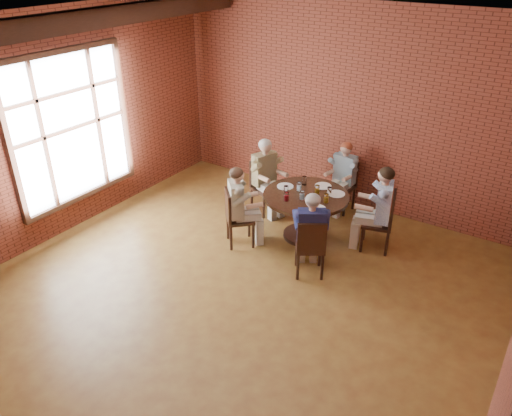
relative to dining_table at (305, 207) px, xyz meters
The scene contains 30 objects.
floor 2.07m from the dining_table, 92.16° to the right, with size 7.00×7.00×0.00m, color olive.
ceiling 3.50m from the dining_table, 92.16° to the right, with size 7.00×7.00×0.00m, color silver.
wall_back 1.90m from the dining_table, 92.88° to the left, with size 7.00×7.00×0.00m, color brown.
wall_left 4.05m from the dining_table, 148.98° to the right, with size 7.00×7.00×0.00m, color brown.
ceiling_beam 4.23m from the dining_table, 141.62° to the right, with size 0.22×6.90×0.26m, color #331A11.
window 3.80m from the dining_table, 153.82° to the right, with size 0.10×2.16×2.36m.
dining_table is the anchor object (origin of this frame).
chair_a 1.19m from the dining_table, 16.45° to the left, with size 0.53×0.53×0.94m.
diner_a 1.11m from the dining_table, 16.45° to the left, with size 0.53×0.66×1.34m, color #3E60A1, non-canonical shape.
chair_b 1.22m from the dining_table, 85.25° to the left, with size 0.41×0.41×0.88m.
diner_b 1.15m from the dining_table, 85.25° to the left, with size 0.47×0.58×1.24m, color #7C949E, non-canonical shape.
chair_c 1.11m from the dining_table, 158.72° to the left, with size 0.54×0.54×0.92m.
diner_c 1.04m from the dining_table, 158.72° to the left, with size 0.51×0.63×1.31m, color brown, non-canonical shape.
chair_d 1.11m from the dining_table, 135.42° to the right, with size 0.57×0.57×0.91m.
diner_d 1.04m from the dining_table, 135.42° to the right, with size 0.49×0.61×1.28m, color #CBAE9F, non-canonical shape.
chair_e 1.06m from the dining_table, 57.54° to the right, with size 0.54×0.54×0.90m.
diner_e 0.98m from the dining_table, 57.54° to the right, with size 0.49×0.60×1.27m, color #181B43, non-canonical shape.
plate_a 0.52m from the dining_table, 34.62° to the left, with size 0.26×0.26×0.01m, color white.
plate_b 0.47m from the dining_table, 78.00° to the left, with size 0.26×0.26×0.01m, color white.
plate_c 0.47m from the dining_table, behind, with size 0.26×0.26×0.01m, color white.
plate_d 0.53m from the dining_table, 42.37° to the right, with size 0.26×0.26×0.01m, color white.
glass_a 0.45m from the dining_table, 27.51° to the left, with size 0.07×0.07×0.14m, color white.
glass_b 0.34m from the dining_table, 43.39° to the left, with size 0.07×0.07×0.14m, color white.
glass_c 0.46m from the dining_table, 123.97° to the left, with size 0.07×0.07×0.14m, color white.
glass_d 0.34m from the dining_table, 159.30° to the left, with size 0.07×0.07×0.14m, color white.
glass_e 0.43m from the dining_table, 147.83° to the right, with size 0.07×0.07×0.14m, color white.
glass_f 0.47m from the dining_table, 113.54° to the right, with size 0.07×0.07×0.14m, color white.
glass_g 0.34m from the dining_table, 82.62° to the right, with size 0.07×0.07×0.14m, color white.
glass_h 0.48m from the dining_table, 10.92° to the right, with size 0.07×0.07×0.14m, color white.
smartphone 0.48m from the dining_table, 40.08° to the right, with size 0.08×0.15×0.01m, color black.
Camera 1 is at (3.20, -4.10, 4.19)m, focal length 35.00 mm.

